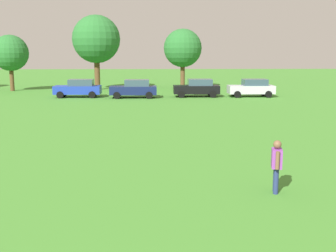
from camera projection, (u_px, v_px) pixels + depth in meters
ground_plane at (106, 108)px, 31.53m from camera, size 160.00×160.00×0.00m
adult_bystander at (277, 162)px, 12.27m from camera, size 0.40×0.74×1.58m
parked_car_blue_0 at (79, 88)px, 39.29m from camera, size 4.30×2.02×1.68m
parked_car_navy_1 at (134, 89)px, 38.78m from camera, size 4.30×2.02×1.68m
parked_car_black_2 at (197, 88)px, 39.69m from camera, size 4.30×2.02×1.68m
parked_car_silver_3 at (252, 88)px, 39.73m from camera, size 4.30×2.02×1.68m
tree_left at (10, 53)px, 45.44m from camera, size 3.90×3.90×6.08m
tree_right at (96, 39)px, 46.79m from camera, size 5.34×5.34×8.33m
tree_far_right at (183, 48)px, 48.71m from camera, size 4.43×4.43×6.91m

